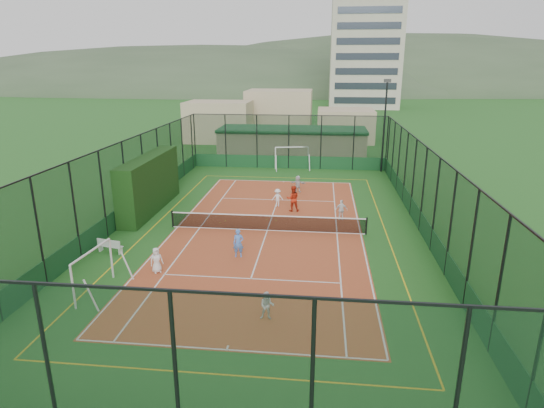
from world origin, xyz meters
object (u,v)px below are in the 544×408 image
Objects in this scene: floodlight_ne at (384,127)px; child_far_back at (298,184)px; child_near_mid at (238,243)px; child_far_left at (278,198)px; clubhouse at (292,143)px; apartment_tower at (366,38)px; child_far_right at (341,210)px; futsal_goal_far at (292,158)px; child_near_right at (267,306)px; coach at (293,198)px; futsal_goal_near at (93,272)px; child_near_left at (157,260)px; white_bench at (110,245)px.

child_far_back is (-7.26, -7.90, -3.46)m from floodlight_ne.
child_near_mid reaches higher than child_far_left.
apartment_tower is at bearing 78.69° from clubhouse.
child_far_right is at bearing -106.40° from floodlight_ne.
futsal_goal_far is at bearing -80.99° from child_far_right.
futsal_goal_far is 2.79× the size of child_near_right.
child_far_back is (0.18, 18.44, 0.08)m from child_near_right.
clubhouse is at bearing 80.34° from child_near_mid.
apartment_tower is 80.07m from coach.
apartment_tower reaches higher than child_near_right.
child_near_mid is at bearing 65.27° from coach.
apartment_tower reaches higher than child_near_mid.
futsal_goal_far is at bearing -9.86° from futsal_goal_near.
child_near_left is at bearing 51.53° from coach.
apartment_tower is 23.03× the size of child_far_back.
futsal_goal_far is at bearing 178.45° from floodlight_ne.
futsal_goal_near is 2.41× the size of child_near_left.
child_far_back is at bearing -132.60° from floodlight_ne.
floodlight_ne is 10.47m from clubhouse.
child_far_right is (12.23, 6.59, 0.27)m from white_bench.
child_far_right is (-4.17, -14.16, -3.46)m from floodlight_ne.
white_bench is 1.15× the size of child_near_left.
child_near_mid is (5.51, 4.40, -0.21)m from futsal_goal_near.
child_far_back is at bearing -84.26° from clubhouse.
child_far_left is at bearing 83.45° from child_far_back.
white_bench is 1.08× the size of child_far_right.
futsal_goal_far is 2.17× the size of child_near_mid.
child_far_back is 4.78m from coach.
clubhouse is at bearing -6.79° from futsal_goal_near.
floodlight_ne is 15.16m from child_far_right.
white_bench is at bearing 145.22° from child_near_right.
floodlight_ne reaches higher than white_bench.
apartment_tower is 93.50m from child_near_right.
apartment_tower reaches higher than futsal_goal_far.
child_far_right is 3.51m from coach.
child_far_back is (-3.10, 6.26, -0.00)m from child_far_right.
futsal_goal_near is 1.70× the size of coach.
child_far_left is 0.95× the size of child_far_right.
child_near_mid is (3.52, 2.23, 0.12)m from child_near_left.
futsal_goal_near is at bearing 49.00° from coach.
apartment_tower is 26.14× the size of child_near_right.
child_near_right is (1.16, -31.74, -0.99)m from clubhouse.
futsal_goal_far is at bearing -98.64° from child_far_left.
coach is at bearing 24.31° from child_near_left.
clubhouse is 13.40m from child_far_back.
child_far_left is (-0.18, -11.96, -0.40)m from futsal_goal_far.
child_far_left is at bearing 91.18° from child_near_right.
clubhouse is at bearing 86.24° from white_bench.
child_far_back reaches higher than white_bench.
futsal_goal_far is 2.46× the size of child_far_back.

